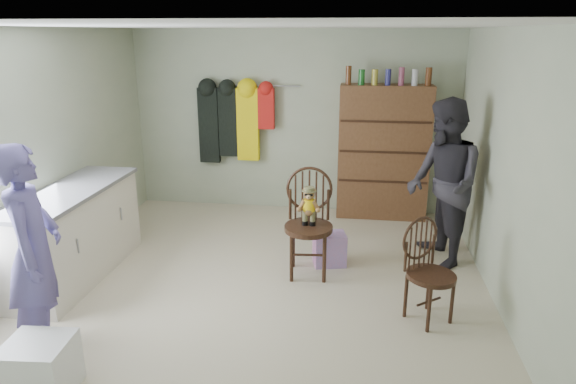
# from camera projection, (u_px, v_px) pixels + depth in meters

# --- Properties ---
(ground_plane) EXTENTS (5.00, 5.00, 0.00)m
(ground_plane) POSITION_uv_depth(u_px,v_px,m) (261.00, 287.00, 5.16)
(ground_plane) COLOR beige
(ground_plane) RESTS_ON ground
(room_walls) EXTENTS (5.00, 5.00, 5.00)m
(room_walls) POSITION_uv_depth(u_px,v_px,m) (268.00, 122.00, 5.19)
(room_walls) COLOR #ADB597
(room_walls) RESTS_ON ground
(counter) EXTENTS (0.64, 1.86, 0.94)m
(counter) POSITION_uv_depth(u_px,v_px,m) (74.00, 233.00, 5.28)
(counter) COLOR silver
(counter) RESTS_ON ground
(plastic_tub) EXTENTS (0.47, 0.45, 0.41)m
(plastic_tub) POSITION_uv_depth(u_px,v_px,m) (40.00, 368.00, 3.58)
(plastic_tub) COLOR white
(plastic_tub) RESTS_ON ground
(chair_front) EXTENTS (0.54, 0.54, 1.12)m
(chair_front) POSITION_uv_depth(u_px,v_px,m) (309.00, 216.00, 5.29)
(chair_front) COLOR #392114
(chair_front) RESTS_ON ground
(chair_far) EXTENTS (0.58, 0.58, 0.93)m
(chair_far) POSITION_uv_depth(u_px,v_px,m) (427.00, 267.00, 4.46)
(chair_far) COLOR #392114
(chair_far) RESTS_ON ground
(striped_bag) EXTENTS (0.39, 0.34, 0.36)m
(striped_bag) POSITION_uv_depth(u_px,v_px,m) (329.00, 249.00, 5.61)
(striped_bag) COLOR pink
(striped_bag) RESTS_ON ground
(person_left) EXTENTS (0.59, 0.72, 1.70)m
(person_left) POSITION_uv_depth(u_px,v_px,m) (34.00, 253.00, 3.89)
(person_left) COLOR #60569D
(person_left) RESTS_ON ground
(person_right) EXTENTS (0.87, 1.02, 1.82)m
(person_right) POSITION_uv_depth(u_px,v_px,m) (443.00, 184.00, 5.44)
(person_right) COLOR #2D2B33
(person_right) RESTS_ON ground
(dresser) EXTENTS (1.20, 0.39, 2.04)m
(dresser) POSITION_uv_depth(u_px,v_px,m) (383.00, 152.00, 6.89)
(dresser) COLOR brown
(dresser) RESTS_ON ground
(coat_rack) EXTENTS (1.42, 0.12, 1.09)m
(coat_rack) POSITION_uv_depth(u_px,v_px,m) (233.00, 122.00, 7.14)
(coat_rack) COLOR #99999E
(coat_rack) RESTS_ON ground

